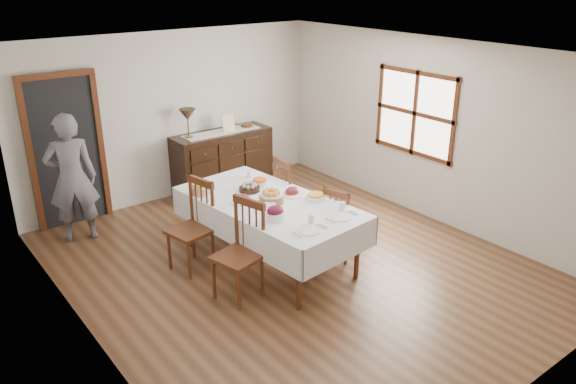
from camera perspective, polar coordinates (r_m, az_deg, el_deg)
ground at (r=7.09m, az=0.50°, el=-7.38°), size 6.00×6.00×0.00m
room_shell at (r=6.68m, az=-2.69°, el=6.03°), size 5.02×6.02×2.65m
dining_table at (r=6.85m, az=-1.96°, el=-1.66°), size 1.45×2.50×0.83m
chair_left_near at (r=6.23m, az=-4.81°, el=-5.86°), size 0.57×0.57×1.13m
chair_left_far at (r=6.90m, az=-9.59°, el=-3.28°), size 0.55×0.55×1.12m
chair_right_near at (r=7.07m, az=5.40°, el=-3.13°), size 0.48×0.48×0.96m
chair_right_far at (r=7.67m, az=0.38°, el=-0.42°), size 0.50×0.50×1.09m
sideboard at (r=9.29m, az=-6.65°, el=3.14°), size 1.65×0.59×0.99m
person at (r=7.88m, az=-21.17°, el=1.71°), size 0.67×0.53×1.88m
bread_basket at (r=6.74m, az=-1.70°, el=-0.51°), size 0.30×0.30×0.17m
egg_basket at (r=7.11m, az=-3.94°, el=0.39°), size 0.27×0.27×0.11m
ham_platter_a at (r=6.80m, az=-4.62°, el=-0.76°), size 0.29×0.29×0.11m
ham_platter_b at (r=7.00m, az=0.43°, el=-0.01°), size 0.33×0.33×0.11m
beet_bowl at (r=6.31m, az=-1.30°, el=-2.16°), size 0.22×0.22×0.16m
carrot_bowl at (r=7.28m, az=-2.89°, el=0.97°), size 0.22×0.22×0.09m
pineapple_bowl at (r=7.10m, az=-8.82°, el=0.34°), size 0.25×0.25×0.14m
casserole_dish at (r=6.86m, az=2.83°, el=-0.48°), size 0.26×0.26×0.07m
butter_dish at (r=6.60m, az=-1.97°, el=-1.36°), size 0.15×0.10×0.07m
setting_left at (r=6.11m, az=2.19°, el=-3.55°), size 0.43×0.31×0.10m
setting_right at (r=6.45m, az=5.44°, el=-2.17°), size 0.43×0.31×0.10m
glass_far_a at (r=7.22m, az=-7.63°, el=0.64°), size 0.07×0.07×0.09m
glass_far_b at (r=7.59m, az=-3.93°, el=1.86°), size 0.07×0.07×0.09m
runner at (r=9.14m, az=-6.77°, el=6.08°), size 1.30×0.35×0.01m
table_lamp at (r=8.81m, az=-10.18°, el=7.64°), size 0.26×0.26×0.46m
picture_frame at (r=9.12m, az=-6.08°, el=6.96°), size 0.22×0.08×0.28m
deco_bowl at (r=9.40m, az=-4.20°, el=6.78°), size 0.20×0.20×0.06m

